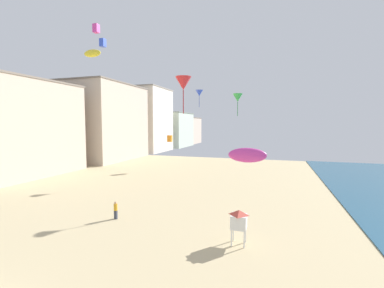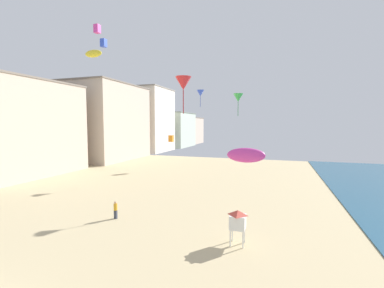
# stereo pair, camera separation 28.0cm
# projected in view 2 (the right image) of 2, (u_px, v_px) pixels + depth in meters

# --- Properties ---
(boardwalk_hotel_near) EXTENTS (11.71, 18.99, 16.06)m
(boardwalk_hotel_near) POSITION_uv_depth(u_px,v_px,m) (21.00, 128.00, 44.42)
(boardwalk_hotel_near) COLOR #C6B29E
(boardwalk_hotel_near) RESTS_ON ground
(boardwalk_hotel_mid) EXTENTS (14.91, 20.78, 18.50)m
(boardwalk_hotel_mid) POSITION_uv_depth(u_px,v_px,m) (105.00, 122.00, 65.67)
(boardwalk_hotel_mid) COLOR #C6B29E
(boardwalk_hotel_mid) RESTS_ON ground
(boardwalk_hotel_far) EXTENTS (15.97, 15.56, 20.11)m
(boardwalk_hotel_far) POSITION_uv_depth(u_px,v_px,m) (144.00, 120.00, 84.56)
(boardwalk_hotel_far) COLOR silver
(boardwalk_hotel_far) RESTS_ON ground
(boardwalk_hotel_distant) EXTENTS (18.08, 17.73, 13.18)m
(boardwalk_hotel_distant) POSITION_uv_depth(u_px,v_px,m) (167.00, 130.00, 102.95)
(boardwalk_hotel_distant) COLOR #B7C6B2
(boardwalk_hotel_distant) RESTS_ON ground
(boardwalk_hotel_furthest) EXTENTS (15.62, 13.89, 11.74)m
(boardwalk_hotel_furthest) POSITION_uv_depth(u_px,v_px,m) (183.00, 130.00, 120.32)
(boardwalk_hotel_furthest) COLOR #C6B29E
(boardwalk_hotel_furthest) RESTS_ON ground
(kite_flyer) EXTENTS (0.34, 0.34, 1.64)m
(kite_flyer) POSITION_uv_depth(u_px,v_px,m) (116.00, 209.00, 24.18)
(kite_flyer) COLOR #383D4C
(kite_flyer) RESTS_ON ground
(lifeguard_stand) EXTENTS (1.10, 1.10, 2.55)m
(lifeguard_stand) POSITION_uv_depth(u_px,v_px,m) (238.00, 220.00, 18.89)
(lifeguard_stand) COLOR white
(lifeguard_stand) RESTS_ON ground
(kite_red_delta) EXTENTS (1.62, 1.62, 3.68)m
(kite_red_delta) POSITION_uv_depth(u_px,v_px,m) (183.00, 83.00, 26.27)
(kite_red_delta) COLOR red
(kite_magenta_parafoil) EXTENTS (2.56, 0.71, 1.00)m
(kite_magenta_parafoil) POSITION_uv_depth(u_px,v_px,m) (246.00, 155.00, 17.59)
(kite_magenta_parafoil) COLOR #DB3D9E
(kite_orange_box) EXTENTS (0.79, 0.79, 1.25)m
(kite_orange_box) POSITION_uv_depth(u_px,v_px,m) (171.00, 139.00, 50.22)
(kite_orange_box) COLOR orange
(kite_green_delta) EXTENTS (1.16, 1.16, 2.63)m
(kite_green_delta) POSITION_uv_depth(u_px,v_px,m) (238.00, 98.00, 30.86)
(kite_green_delta) COLOR green
(kite_magenta_box) EXTENTS (0.67, 0.67, 1.06)m
(kite_magenta_box) POSITION_uv_depth(u_px,v_px,m) (97.00, 29.00, 33.85)
(kite_magenta_box) COLOR #DB3D9E
(kite_blue_delta) EXTENTS (1.26, 1.26, 2.85)m
(kite_blue_delta) POSITION_uv_depth(u_px,v_px,m) (200.00, 93.00, 43.80)
(kite_blue_delta) COLOR blue
(kite_blue_box) EXTENTS (0.61, 0.61, 0.95)m
(kite_blue_box) POSITION_uv_depth(u_px,v_px,m) (104.00, 43.00, 31.84)
(kite_blue_box) COLOR blue
(kite_yellow_parafoil) EXTENTS (2.51, 0.70, 0.98)m
(kite_yellow_parafoil) POSITION_uv_depth(u_px,v_px,m) (93.00, 54.00, 34.10)
(kite_yellow_parafoil) COLOR yellow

